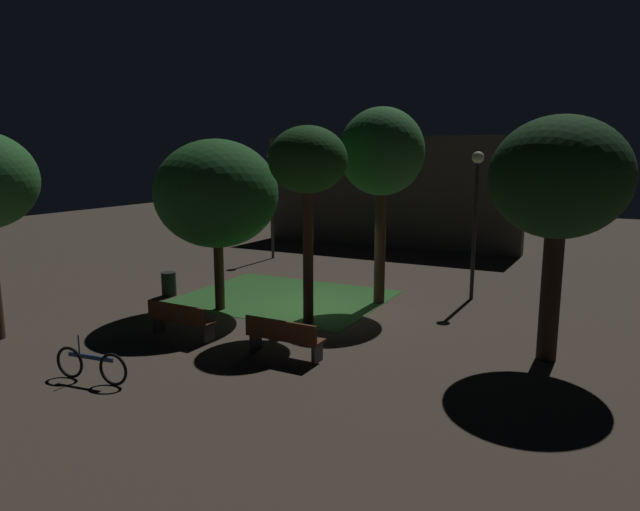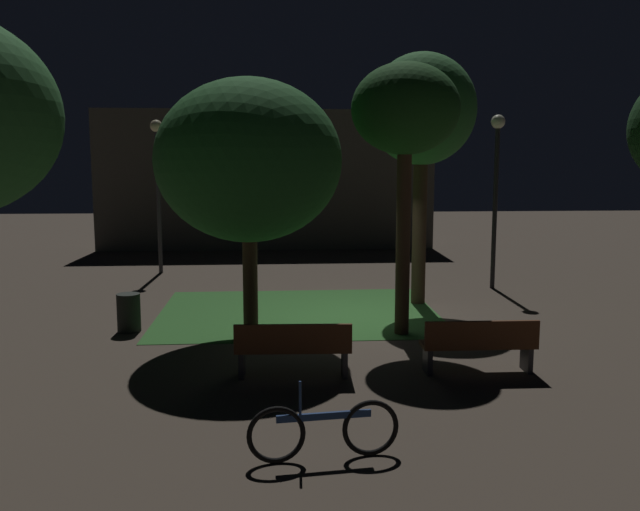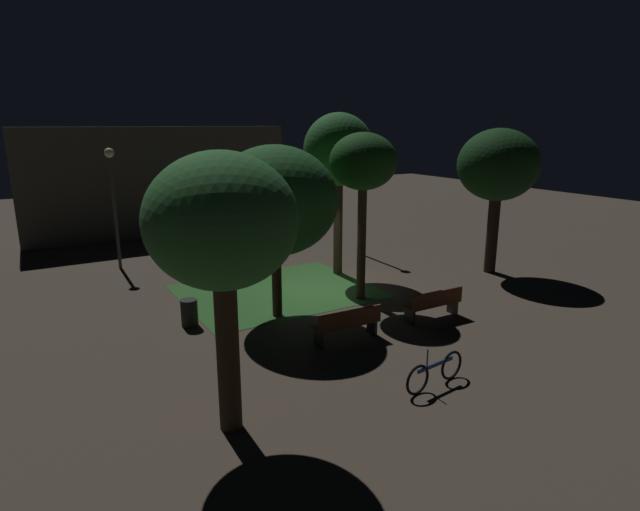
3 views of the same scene
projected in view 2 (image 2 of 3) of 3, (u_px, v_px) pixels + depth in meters
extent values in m
plane|color=#473D33|center=(355.00, 317.00, 14.44)|extent=(60.00, 60.00, 0.00)
cube|color=#2D6028|center=(298.00, 312.00, 14.87)|extent=(6.10, 4.98, 0.01)
cube|color=#512D19|center=(293.00, 348.00, 10.39)|extent=(1.82, 0.55, 0.06)
cube|color=#512D19|center=(293.00, 337.00, 10.15)|extent=(1.80, 0.13, 0.40)
cube|color=#2D2D33|center=(242.00, 363.00, 10.40)|extent=(0.09, 0.39, 0.42)
cube|color=#2D2D33|center=(344.00, 362.00, 10.45)|extent=(0.09, 0.39, 0.42)
cube|color=#512D19|center=(478.00, 344.00, 10.60)|extent=(1.81, 0.51, 0.06)
cube|color=#512D19|center=(482.00, 334.00, 10.36)|extent=(1.80, 0.09, 0.40)
cube|color=#2D2D33|center=(428.00, 360.00, 10.59)|extent=(0.09, 0.39, 0.42)
cube|color=#2D2D33|center=(527.00, 358.00, 10.68)|extent=(0.09, 0.39, 0.42)
cylinder|color=#423021|center=(250.00, 275.00, 12.67)|extent=(0.28, 0.28, 2.39)
ellipsoid|color=#1E5623|center=(248.00, 161.00, 12.37)|extent=(3.47, 3.47, 3.03)
cylinder|color=#423021|center=(403.00, 238.00, 12.77)|extent=(0.28, 0.28, 3.74)
ellipsoid|color=#194719|center=(405.00, 109.00, 12.43)|extent=(2.03, 2.03, 1.71)
cylinder|color=#423021|center=(419.00, 223.00, 15.57)|extent=(0.33, 0.33, 3.83)
ellipsoid|color=#28662D|center=(422.00, 109.00, 15.20)|extent=(2.47, 2.47, 2.53)
cylinder|color=#333338|center=(159.00, 203.00, 19.86)|extent=(0.12, 0.12, 4.21)
sphere|color=#F4E5B2|center=(156.00, 126.00, 19.54)|extent=(0.36, 0.36, 0.36)
cylinder|color=black|center=(495.00, 209.00, 17.44)|extent=(0.12, 0.12, 4.19)
sphere|color=#F2EDCC|center=(498.00, 122.00, 17.12)|extent=(0.36, 0.36, 0.36)
cylinder|color=black|center=(129.00, 313.00, 13.15)|extent=(0.46, 0.46, 0.76)
torus|color=black|center=(371.00, 428.00, 7.58)|extent=(0.66, 0.13, 0.66)
torus|color=black|center=(276.00, 435.00, 7.38)|extent=(0.66, 0.13, 0.66)
cube|color=navy|center=(324.00, 416.00, 7.46)|extent=(1.07, 0.16, 0.08)
cylinder|color=navy|center=(300.00, 399.00, 7.38)|extent=(0.03, 0.03, 0.40)
cube|color=#4C4742|center=(266.00, 180.00, 25.29)|extent=(12.73, 0.80, 5.25)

